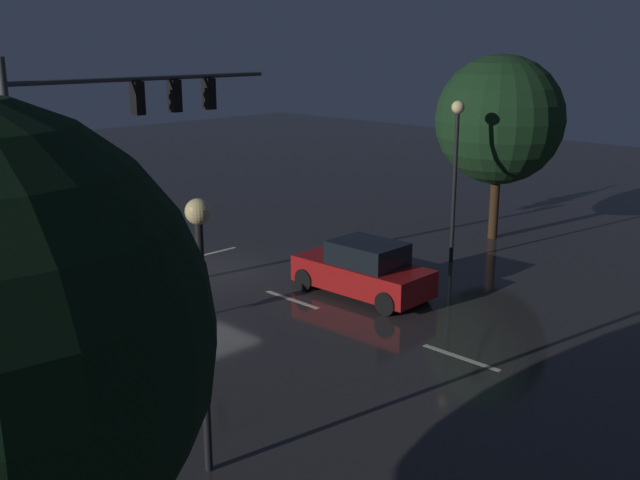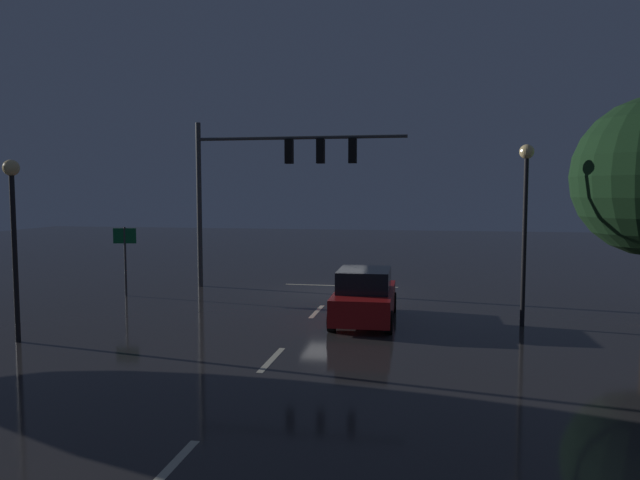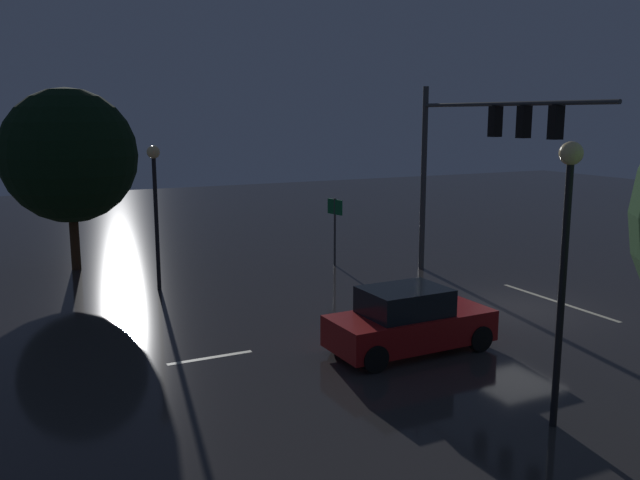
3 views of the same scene
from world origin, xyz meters
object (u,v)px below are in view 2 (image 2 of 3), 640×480
car_approaching (365,297)px  street_lamp_right_kerb (13,215)px  street_lamp_left_kerb (525,201)px  route_sign (125,246)px  traffic_signal_assembly (271,169)px

car_approaching → street_lamp_right_kerb: (9.12, 4.34, 2.71)m
street_lamp_left_kerb → route_sign: (14.68, -2.76, -1.86)m
street_lamp_right_kerb → street_lamp_left_kerb: bearing=-162.1°
street_lamp_left_kerb → route_sign: bearing=-10.6°
traffic_signal_assembly → car_approaching: size_ratio=2.05×
car_approaching → traffic_signal_assembly: bearing=-51.5°
street_lamp_left_kerb → traffic_signal_assembly: bearing=-30.7°
traffic_signal_assembly → route_sign: traffic_signal_assembly is taller
traffic_signal_assembly → street_lamp_left_kerb: bearing=149.3°
street_lamp_right_kerb → car_approaching: bearing=-154.6°
traffic_signal_assembly → street_lamp_right_kerb: size_ratio=1.81×
traffic_signal_assembly → car_approaching: bearing=128.5°
car_approaching → street_lamp_left_kerb: size_ratio=0.79×
traffic_signal_assembly → street_lamp_right_kerb: traffic_signal_assembly is taller
street_lamp_left_kerb → route_sign: street_lamp_left_kerb is taller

